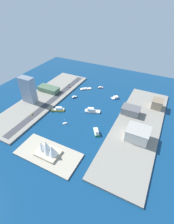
# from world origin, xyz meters

# --- Properties ---
(ground_plane) EXTENTS (440.00, 440.00, 0.00)m
(ground_plane) POSITION_xyz_m (0.00, 0.00, 0.00)
(ground_plane) COLOR navy
(quay_west) EXTENTS (70.00, 240.00, 2.56)m
(quay_west) POSITION_xyz_m (-93.43, 0.00, 1.28)
(quay_west) COLOR gray
(quay_west) RESTS_ON ground_plane
(quay_east) EXTENTS (70.00, 240.00, 2.56)m
(quay_east) POSITION_xyz_m (93.43, 0.00, 1.28)
(quay_east) COLOR gray
(quay_east) RESTS_ON ground_plane
(peninsula_point) EXTENTS (87.14, 41.48, 2.00)m
(peninsula_point) POSITION_xyz_m (-0.31, 107.75, 1.00)
(peninsula_point) COLOR #A89E89
(peninsula_point) RESTS_ON ground_plane
(road_strip) EXTENTS (12.96, 228.00, 0.15)m
(road_strip) POSITION_xyz_m (73.28, 0.00, 2.64)
(road_strip) COLOR #38383D
(road_strip) RESTS_ON quay_east
(sailboat_small_white) EXTENTS (8.17, 6.27, 12.20)m
(sailboat_small_white) POSITION_xyz_m (14.05, 44.90, 1.03)
(sailboat_small_white) COLOR white
(sailboat_small_white) RESTS_ON ground_plane
(ferry_green_doubledeck) EXTENTS (16.10, 19.32, 7.78)m
(ferry_green_doubledeck) POSITION_xyz_m (-40.49, 40.82, 2.91)
(ferry_green_doubledeck) COLOR #2D8C4C
(ferry_green_doubledeck) RESTS_ON ground_plane
(catamaran_blue) EXTENTS (17.02, 17.56, 4.51)m
(catamaran_blue) POSITION_xyz_m (-33.48, -67.27, 1.78)
(catamaran_blue) COLOR blue
(catamaran_blue) RESTS_ON ground_plane
(ferry_yellow_fast) EXTENTS (24.95, 16.44, 7.15)m
(ferry_yellow_fast) POSITION_xyz_m (45.41, 19.37, 2.64)
(ferry_yellow_fast) COLOR yellow
(ferry_yellow_fast) RESTS_ON ground_plane
(patrol_launch_navy) EXTENTS (9.62, 11.76, 3.85)m
(patrol_launch_navy) POSITION_xyz_m (41.58, -32.17, 1.44)
(patrol_launch_navy) COLOR #1E284C
(patrol_launch_navy) RESTS_ON ground_plane
(ferry_white_commuter) EXTENTS (29.65, 16.52, 7.76)m
(ferry_white_commuter) POSITION_xyz_m (-11.35, -4.85, 2.75)
(ferry_white_commuter) COLOR silver
(ferry_white_commuter) RESTS_ON ground_plane
(tugboat_red) EXTENTS (12.04, 10.06, 3.30)m
(tugboat_red) POSITION_xyz_m (10.20, -94.06, 1.23)
(tugboat_red) COLOR red
(tugboat_red) RESTS_ON ground_plane
(barge_flat_brown) EXTENTS (24.11, 21.48, 2.83)m
(barge_flat_brown) POSITION_xyz_m (37.78, -73.57, 1.01)
(barge_flat_brown) COLOR brown
(barge_flat_brown) RESTS_ON ground_plane
(tower_tall_glass) EXTENTS (28.13, 14.94, 49.39)m
(tower_tall_glass) POSITION_xyz_m (109.00, 20.49, 27.29)
(tower_tall_glass) COLOR #8C9EB2
(tower_tall_glass) RESTS_ON quay_east
(terminal_long_green) EXTENTS (45.52, 20.71, 9.55)m
(terminal_long_green) POSITION_xyz_m (101.25, -27.16, 7.37)
(terminal_long_green) COLOR slate
(terminal_long_green) RESTS_ON quay_east
(apartment_midrise_tan) EXTENTS (18.75, 21.50, 15.78)m
(apartment_midrise_tan) POSITION_xyz_m (-112.37, -68.10, 10.48)
(apartment_midrise_tan) COLOR tan
(apartment_midrise_tan) RESTS_ON quay_west
(hotel_broad_white) EXTENTS (32.30, 28.08, 18.57)m
(hotel_broad_white) POSITION_xyz_m (-98.91, 27.26, 11.88)
(hotel_broad_white) COLOR silver
(hotel_broad_white) RESTS_ON quay_west
(warehouse_low_gray) EXTENTS (30.81, 21.67, 12.61)m
(warehouse_low_gray) POSITION_xyz_m (-74.47, -28.31, 8.90)
(warehouse_low_gray) COLOR gray
(warehouse_low_gray) RESTS_ON quay_west
(van_white) EXTENTS (2.04, 4.72, 1.68)m
(van_white) POSITION_xyz_m (77.11, -57.82, 3.53)
(van_white) COLOR black
(van_white) RESTS_ON road_strip
(hatchback_blue) EXTENTS (2.01, 4.93, 1.40)m
(hatchback_blue) POSITION_xyz_m (77.06, 17.73, 3.42)
(hatchback_blue) COLOR black
(hatchback_blue) RESTS_ON road_strip
(taxi_yellow_cab) EXTENTS (2.07, 4.76, 1.62)m
(taxi_yellow_cab) POSITION_xyz_m (76.15, 53.46, 3.50)
(taxi_yellow_cab) COLOR black
(taxi_yellow_cab) RESTS_ON road_strip
(sedan_silver) EXTENTS (2.14, 5.18, 1.59)m
(sedan_silver) POSITION_xyz_m (78.14, -68.50, 3.49)
(sedan_silver) COLOR black
(sedan_silver) RESTS_ON road_strip
(pickup_red) EXTENTS (2.07, 4.43, 1.60)m
(pickup_red) POSITION_xyz_m (69.69, -59.70, 3.49)
(pickup_red) COLOR black
(pickup_red) RESTS_ON road_strip
(traffic_light_waterfront) EXTENTS (0.36, 0.36, 6.50)m
(traffic_light_waterfront) POSITION_xyz_m (65.36, -29.84, 6.90)
(traffic_light_waterfront) COLOR black
(traffic_light_waterfront) RESTS_ON quay_east
(opera_landmark) EXTENTS (32.10, 22.72, 23.23)m
(opera_landmark) POSITION_xyz_m (-1.34, 107.75, 10.85)
(opera_landmark) COLOR #BCAD93
(opera_landmark) RESTS_ON peninsula_point
(park_tree_cluster) EXTENTS (8.77, 15.31, 8.58)m
(park_tree_cluster) POSITION_xyz_m (-101.06, 15.68, 7.81)
(park_tree_cluster) COLOR brown
(park_tree_cluster) RESTS_ON quay_west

